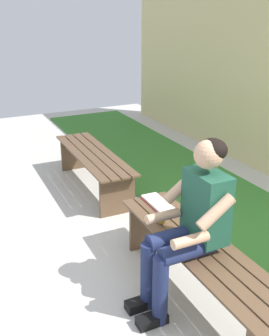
# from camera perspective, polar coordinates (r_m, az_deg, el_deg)

# --- Properties ---
(ground_plane) EXTENTS (10.00, 7.00, 0.04)m
(ground_plane) POSITION_cam_1_polar(r_m,az_deg,el_deg) (3.81, -14.11, -12.07)
(ground_plane) COLOR beige
(grass_strip) EXTENTS (9.00, 1.41, 0.03)m
(grass_strip) POSITION_cam_1_polar(r_m,az_deg,el_deg) (4.56, 12.17, -5.37)
(grass_strip) COLOR #387A2D
(grass_strip) RESTS_ON ground
(bench_near) EXTENTS (1.80, 0.46, 0.46)m
(bench_near) POSITION_cam_1_polar(r_m,az_deg,el_deg) (3.07, 8.99, -12.31)
(bench_near) COLOR brown
(bench_near) RESTS_ON ground
(bench_far) EXTENTS (1.68, 0.46, 0.46)m
(bench_far) POSITION_cam_1_polar(r_m,az_deg,el_deg) (4.82, -5.79, 0.86)
(bench_far) COLOR brown
(bench_far) RESTS_ON ground
(person_seated) EXTENTS (0.50, 0.69, 1.26)m
(person_seated) POSITION_cam_1_polar(r_m,az_deg,el_deg) (2.83, 7.92, -7.27)
(person_seated) COLOR #1E513D
(person_seated) RESTS_ON ground
(apple) EXTENTS (0.09, 0.09, 0.09)m
(apple) POSITION_cam_1_polar(r_m,az_deg,el_deg) (3.23, 3.83, -7.11)
(apple) COLOR gold
(apple) RESTS_ON bench_near
(book_open) EXTENTS (0.41, 0.16, 0.02)m
(book_open) POSITION_cam_1_polar(r_m,az_deg,el_deg) (3.53, 3.47, -5.09)
(book_open) COLOR white
(book_open) RESTS_ON bench_near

